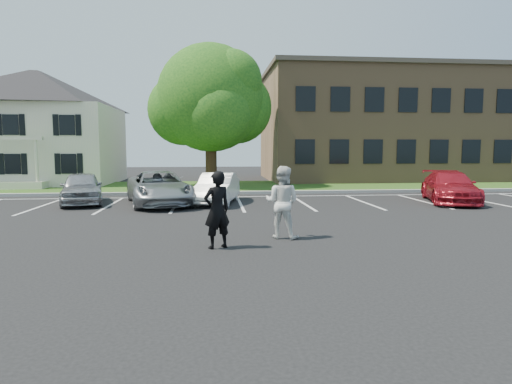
% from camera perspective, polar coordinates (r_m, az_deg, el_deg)
% --- Properties ---
extents(ground_plane, '(90.00, 90.00, 0.00)m').
position_cam_1_polar(ground_plane, '(10.98, 0.52, -7.05)').
color(ground_plane, black).
rests_on(ground_plane, ground).
extents(curb, '(40.00, 0.30, 0.15)m').
position_cam_1_polar(curb, '(22.79, -2.72, -0.09)').
color(curb, gray).
rests_on(curb, ground).
extents(grass_strip, '(44.00, 8.00, 0.08)m').
position_cam_1_polar(grass_strip, '(26.77, -3.16, 0.74)').
color(grass_strip, '#1A4310').
rests_on(grass_strip, ground).
extents(stall_lines, '(34.00, 5.36, 0.01)m').
position_cam_1_polar(stall_lines, '(19.90, 1.76, -1.16)').
color(stall_lines, silver).
rests_on(stall_lines, ground).
extents(house, '(10.30, 9.22, 7.60)m').
position_cam_1_polar(house, '(32.85, -27.05, 7.68)').
color(house, beige).
rests_on(house, ground).
extents(office_building, '(22.40, 10.40, 8.30)m').
position_cam_1_polar(office_building, '(36.01, 19.45, 8.30)').
color(office_building, '#926E4C').
rests_on(office_building, ground).
extents(tree, '(7.80, 7.20, 8.80)m').
position_cam_1_polar(tree, '(27.23, -5.90, 11.99)').
color(tree, black).
rests_on(tree, ground).
extents(man_black_suit, '(0.83, 0.72, 1.90)m').
position_cam_1_polar(man_black_suit, '(10.49, -5.23, -2.39)').
color(man_black_suit, black).
rests_on(man_black_suit, ground).
extents(man_white_shirt, '(1.19, 1.09, 1.97)m').
position_cam_1_polar(man_white_shirt, '(11.65, 3.49, -1.37)').
color(man_white_shirt, silver).
rests_on(man_white_shirt, ground).
extents(car_silver_west, '(2.66, 4.43, 1.41)m').
position_cam_1_polar(car_silver_west, '(20.30, -22.21, 0.53)').
color(car_silver_west, '#A2A3A7').
rests_on(car_silver_west, ground).
extents(car_silver_minivan, '(3.65, 5.66, 1.45)m').
position_cam_1_polar(car_silver_minivan, '(19.01, -12.81, 0.54)').
color(car_silver_minivan, '#9B9DA1').
rests_on(car_silver_minivan, ground).
extents(car_white_sedan, '(2.19, 4.27, 1.34)m').
position_cam_1_polar(car_white_sedan, '(19.05, -5.15, 0.51)').
color(car_white_sedan, white).
rests_on(car_white_sedan, ground).
extents(car_red_compact, '(3.33, 5.15, 1.39)m').
position_cam_1_polar(car_red_compact, '(21.24, 24.41, 0.62)').
color(car_red_compact, maroon).
rests_on(car_red_compact, ground).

